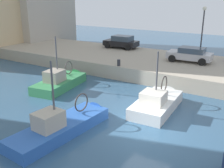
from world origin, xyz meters
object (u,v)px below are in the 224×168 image
at_px(fishing_boat_white, 158,106).
at_px(parked_car_silver, 190,54).
at_px(quay_streetlamp, 203,25).
at_px(fishing_boat_blue, 66,129).
at_px(mooring_bollard_mid, 119,63).
at_px(fishing_boat_green, 63,85).
at_px(parked_car_black, 121,42).

xyz_separation_m(fishing_boat_white, parked_car_silver, (8.64, 0.64, 1.78)).
distance_m(parked_car_silver, quay_streetlamp, 2.82).
height_order(fishing_boat_white, fishing_boat_blue, fishing_boat_blue).
bearing_deg(mooring_bollard_mid, fishing_boat_green, 144.63).
bearing_deg(quay_streetlamp, fishing_boat_green, 139.73).
bearing_deg(fishing_boat_green, quay_streetlamp, -40.27).
distance_m(fishing_boat_green, quay_streetlamp, 13.39).
distance_m(fishing_boat_blue, parked_car_silver, 14.52).
height_order(parked_car_silver, quay_streetlamp, quay_streetlamp).
height_order(parked_car_black, quay_streetlamp, quay_streetlamp).
relative_size(parked_car_black, quay_streetlamp, 0.81).
relative_size(fishing_boat_green, fishing_boat_white, 1.07).
relative_size(fishing_boat_white, parked_car_silver, 1.41).
bearing_deg(fishing_boat_white, parked_car_silver, 4.20).
bearing_deg(quay_streetlamp, mooring_bollard_mid, 136.62).
height_order(mooring_bollard_mid, quay_streetlamp, quay_streetlamp).
bearing_deg(quay_streetlamp, fishing_boat_white, -179.95).
bearing_deg(mooring_bollard_mid, fishing_boat_blue, -166.27).
xyz_separation_m(fishing_boat_blue, parked_car_black, (16.67, 6.18, 1.81)).
height_order(fishing_boat_blue, mooring_bollard_mid, fishing_boat_blue).
xyz_separation_m(fishing_boat_green, fishing_boat_blue, (-5.52, -5.18, -0.01)).
relative_size(fishing_boat_blue, quay_streetlamp, 1.42).
height_order(parked_car_silver, parked_car_black, parked_car_black).
relative_size(fishing_boat_white, fishing_boat_blue, 0.81).
xyz_separation_m(fishing_boat_white, parked_car_black, (11.10, 9.20, 1.81)).
height_order(parked_car_silver, mooring_bollard_mid, parked_car_silver).
relative_size(fishing_boat_white, mooring_bollard_mid, 10.13).
relative_size(fishing_boat_green, parked_car_silver, 1.51).
relative_size(parked_car_silver, mooring_bollard_mid, 7.19).
bearing_deg(parked_car_silver, quay_streetlamp, -32.76).
bearing_deg(parked_car_black, parked_car_silver, -106.01).
xyz_separation_m(fishing_boat_green, mooring_bollard_mid, (4.02, -2.85, 1.35)).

